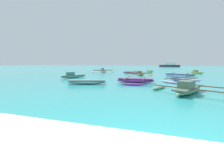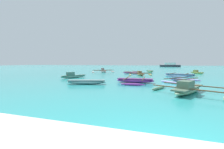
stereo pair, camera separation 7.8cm
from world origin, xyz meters
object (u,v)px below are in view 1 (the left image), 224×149
(moored_boat_0, at_px, (140,74))
(moored_boat_1, at_px, (132,72))
(moored_boat_6, at_px, (197,72))
(moored_boat_10, at_px, (87,82))
(moored_boat_5, at_px, (179,75))
(moored_boat_7, at_px, (135,80))
(moored_boat_4, at_px, (182,80))
(moored_boat_2, at_px, (103,71))
(moored_boat_8, at_px, (73,76))
(moored_boat_9, at_px, (188,89))
(moored_boat_3, at_px, (150,71))
(distant_ferry, at_px, (169,65))

(moored_boat_0, height_order, moored_boat_1, moored_boat_0)
(moored_boat_6, height_order, moored_boat_10, moored_boat_6)
(moored_boat_5, bearing_deg, moored_boat_7, -103.54)
(moored_boat_0, distance_m, moored_boat_4, 8.43)
(moored_boat_2, xyz_separation_m, moored_boat_8, (0.37, -11.44, -0.02))
(moored_boat_5, xyz_separation_m, moored_boat_9, (-1.03, -12.53, 0.07))
(moored_boat_0, height_order, moored_boat_6, moored_boat_6)
(moored_boat_0, distance_m, moored_boat_3, 7.83)
(moored_boat_2, xyz_separation_m, moored_boat_10, (4.51, -15.91, -0.07))
(moored_boat_2, distance_m, moored_boat_4, 17.24)
(moored_boat_4, bearing_deg, moored_boat_2, 178.69)
(moored_boat_5, bearing_deg, moored_boat_4, -78.96)
(moored_boat_2, relative_size, moored_boat_5, 1.06)
(moored_boat_3, bearing_deg, moored_boat_0, -32.55)
(moored_boat_0, bearing_deg, moored_boat_4, 14.41)
(moored_boat_2, bearing_deg, moored_boat_10, -24.22)
(moored_boat_4, height_order, moored_boat_7, moored_boat_7)
(moored_boat_4, distance_m, moored_boat_10, 9.22)
(moored_boat_1, distance_m, moored_boat_5, 8.32)
(moored_boat_4, bearing_deg, moored_boat_3, 146.11)
(moored_boat_8, relative_size, distant_ferry, 0.34)
(moored_boat_5, height_order, moored_boat_8, moored_boat_8)
(moored_boat_8, bearing_deg, moored_boat_3, -0.35)
(distant_ferry, bearing_deg, moored_boat_6, -88.40)
(moored_boat_0, height_order, moored_boat_10, moored_boat_0)
(moored_boat_6, bearing_deg, moored_boat_8, -90.03)
(moored_boat_7, bearing_deg, moored_boat_4, 21.90)
(moored_boat_3, distance_m, moored_boat_9, 20.89)
(moored_boat_7, xyz_separation_m, distant_ferry, (7.10, 63.69, 0.63))
(moored_boat_2, relative_size, moored_boat_6, 2.01)
(moored_boat_1, height_order, moored_boat_3, moored_boat_3)
(moored_boat_1, distance_m, moored_boat_10, 14.96)
(moored_boat_1, height_order, moored_boat_2, moored_boat_2)
(moored_boat_6, bearing_deg, moored_boat_5, -66.40)
(moored_boat_5, distance_m, moored_boat_10, 13.94)
(moored_boat_2, relative_size, distant_ferry, 0.48)
(moored_boat_4, height_order, moored_boat_5, moored_boat_5)
(moored_boat_5, distance_m, moored_boat_8, 14.40)
(moored_boat_5, relative_size, moored_boat_10, 1.21)
(moored_boat_6, relative_size, moored_boat_10, 0.64)
(moored_boat_9, bearing_deg, moored_boat_6, 13.36)
(moored_boat_1, relative_size, moored_boat_2, 1.03)
(moored_boat_1, bearing_deg, moored_boat_0, -100.00)
(moored_boat_0, relative_size, moored_boat_9, 0.82)
(moored_boat_1, relative_size, moored_boat_9, 1.03)
(moored_boat_3, relative_size, moored_boat_6, 1.22)
(moored_boat_0, xyz_separation_m, moored_boat_6, (9.05, 6.40, 0.02))
(moored_boat_7, distance_m, moored_boat_8, 8.32)
(moored_boat_0, distance_m, moored_boat_1, 4.16)
(moored_boat_6, xyz_separation_m, moored_boat_8, (-16.50, -13.05, 0.04))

